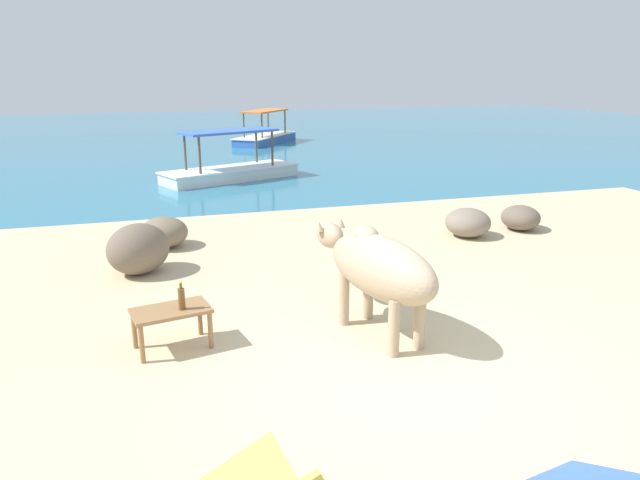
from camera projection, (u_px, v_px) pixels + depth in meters
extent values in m
cube|color=#CCB78E|center=(413.00, 384.00, 5.29)|extent=(18.00, 14.00, 0.04)
cube|color=teal|center=(194.00, 137.00, 25.53)|extent=(60.00, 36.00, 0.03)
cylinder|color=tan|center=(344.00, 299.00, 6.41)|extent=(0.12, 0.12, 0.59)
cylinder|color=tan|center=(368.00, 294.00, 6.58)|extent=(0.12, 0.12, 0.59)
cylinder|color=tan|center=(394.00, 328.00, 5.69)|extent=(0.12, 0.12, 0.59)
cylinder|color=tan|center=(420.00, 321.00, 5.85)|extent=(0.12, 0.12, 0.59)
ellipsoid|color=tan|center=(381.00, 267.00, 6.00)|extent=(0.98, 1.71, 0.64)
ellipsoid|color=tan|center=(330.00, 235.00, 6.79)|extent=(0.36, 0.48, 0.30)
cone|color=tan|center=(319.00, 226.00, 6.68)|extent=(0.13, 0.13, 0.11)
cone|color=tan|center=(341.00, 223.00, 6.83)|extent=(0.13, 0.13, 0.11)
ellipsoid|color=tan|center=(366.00, 236.00, 6.16)|extent=(0.32, 0.35, 0.21)
cube|color=olive|center=(171.00, 311.00, 5.82)|extent=(0.83, 0.58, 0.04)
cylinder|color=olive|center=(200.00, 317.00, 6.18)|extent=(0.05, 0.05, 0.39)
cylinder|color=olive|center=(210.00, 330.00, 5.88)|extent=(0.05, 0.05, 0.39)
cylinder|color=olive|center=(134.00, 330.00, 5.87)|extent=(0.05, 0.05, 0.39)
cylinder|color=olive|center=(142.00, 344.00, 5.57)|extent=(0.05, 0.05, 0.39)
cylinder|color=brown|center=(182.00, 299.00, 5.77)|extent=(0.07, 0.07, 0.22)
cylinder|color=brown|center=(181.00, 286.00, 5.73)|extent=(0.03, 0.03, 0.06)
cylinder|color=yellow|center=(180.00, 282.00, 5.72)|extent=(0.03, 0.03, 0.02)
ellipsoid|color=#6B5B4C|center=(521.00, 218.00, 10.35)|extent=(0.95, 0.99, 0.43)
ellipsoid|color=#756651|center=(164.00, 232.00, 9.30)|extent=(1.05, 1.06, 0.49)
ellipsoid|color=gray|center=(468.00, 223.00, 9.89)|extent=(1.07, 1.07, 0.49)
ellipsoid|color=#6B5B4C|center=(138.00, 249.00, 8.04)|extent=(1.18, 1.17, 0.71)
cube|color=#3866B7|center=(266.00, 139.00, 23.35)|extent=(3.06, 3.53, 0.28)
cube|color=white|center=(265.00, 135.00, 23.31)|extent=(3.15, 3.62, 0.04)
cylinder|color=brown|center=(268.00, 122.00, 24.28)|extent=(0.06, 0.06, 0.95)
cylinder|color=brown|center=(285.00, 122.00, 24.02)|extent=(0.06, 0.06, 0.95)
cylinder|color=brown|center=(244.00, 126.00, 22.34)|extent=(0.06, 0.06, 0.95)
cylinder|color=brown|center=(262.00, 126.00, 22.08)|extent=(0.06, 0.06, 0.95)
cube|color=orange|center=(265.00, 111.00, 23.04)|extent=(2.27, 2.57, 0.06)
cube|color=white|center=(231.00, 174.00, 15.34)|extent=(3.75, 2.39, 0.28)
cube|color=white|center=(231.00, 168.00, 15.30)|extent=(3.83, 2.47, 0.04)
cylinder|color=brown|center=(200.00, 156.00, 14.23)|extent=(0.06, 0.06, 0.95)
cylinder|color=brown|center=(185.00, 153.00, 14.80)|extent=(0.06, 0.06, 0.95)
cylinder|color=brown|center=(272.00, 149.00, 15.54)|extent=(0.06, 0.06, 0.95)
cylinder|color=brown|center=(256.00, 146.00, 16.11)|extent=(0.06, 0.06, 0.95)
cube|color=#3D66C6|center=(229.00, 131.00, 15.03)|extent=(2.69, 1.83, 0.06)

